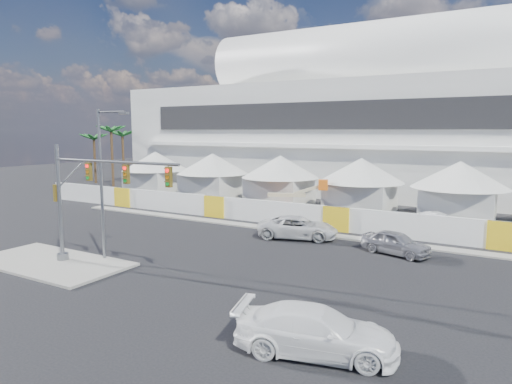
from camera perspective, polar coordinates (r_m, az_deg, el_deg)
The scene contains 14 objects.
ground at distance 28.56m, azimuth -12.12°, elevation -8.99°, with size 160.00×160.00×0.00m, color black.
median_island at distance 30.99m, azimuth -24.28°, elevation -8.03°, with size 10.00×5.00×0.15m, color gray.
stadium at distance 62.45m, azimuth 21.27°, elevation 8.44°, with size 80.00×24.80×21.98m.
tent_row at distance 47.95m, azimuth 7.84°, elevation 1.71°, with size 53.40×8.40×5.40m.
hoarding_fence at distance 37.54m, azimuth 10.04°, elevation -3.33°, with size 70.00×0.25×2.00m, color white.
palm_cluster at distance 71.90m, azimuth -16.34°, elevation 6.44°, with size 10.60×10.60×8.55m.
sedan_silver at distance 31.55m, azimuth 17.07°, elevation -6.09°, with size 4.57×1.84×1.56m, color #AEADB2.
pickup_curb at distance 34.73m, azimuth 5.25°, elevation -4.43°, with size 5.98×2.76×1.66m, color silver.
pickup_near at distance 17.54m, azimuth 7.48°, elevation -16.83°, with size 5.97×2.43×1.73m, color white.
lot_car_a at distance 39.97m, azimuth 21.79°, elevation -3.49°, with size 4.43×1.55×1.46m, color silver.
lot_car_c at distance 49.09m, azimuth -8.57°, elevation -1.06°, with size 4.78×1.94×1.39m, color silver.
traffic_mast at distance 28.66m, azimuth -20.87°, elevation -0.76°, with size 9.80×0.70×7.15m.
streetlight_median at distance 29.42m, azimuth -18.51°, elevation 2.15°, with size 2.56×0.26×9.27m.
boom_lift at distance 44.03m, azimuth 3.11°, elevation -1.68°, with size 7.08×2.63×3.47m.
Camera 1 is at (18.52, -20.16, 8.14)m, focal length 32.00 mm.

